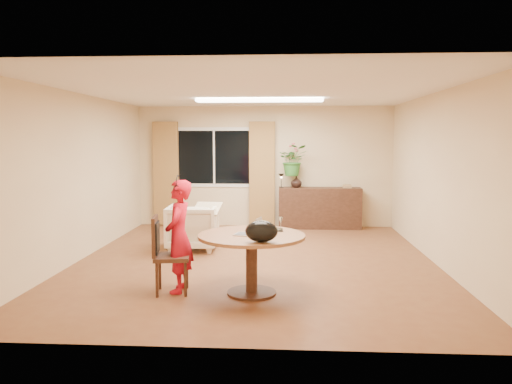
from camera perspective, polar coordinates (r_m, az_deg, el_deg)
floor at (r=7.82m, az=-0.09°, el=-7.93°), size 6.50×6.50×0.00m
ceiling at (r=7.62m, az=-0.09°, el=11.41°), size 6.50×6.50×0.00m
wall_back at (r=10.85m, az=0.98°, el=2.92°), size 5.50×0.00×5.50m
wall_left at (r=8.25m, az=-19.53°, el=1.61°), size 0.00×6.50×6.50m
wall_right at (r=7.93m, az=20.17°, el=1.42°), size 0.00×6.50×6.50m
window at (r=10.92m, az=-4.81°, el=3.98°), size 1.70×0.03×1.30m
curtain_left at (r=11.07m, az=-10.24°, el=2.09°), size 0.55×0.08×2.25m
curtain_right at (r=10.76m, az=0.69°, el=2.07°), size 0.55×0.08×2.25m
ceiling_panel at (r=8.81m, az=0.40°, el=10.45°), size 2.20×0.35×0.05m
dining_table at (r=6.09m, az=-0.51°, el=-6.32°), size 1.30×1.30×0.74m
dining_chair at (r=6.24m, az=-9.59°, el=-7.08°), size 0.52×0.48×0.96m
child at (r=6.25m, az=-8.81°, el=-5.01°), size 0.52×0.35×1.39m
laptop at (r=5.99m, az=-0.90°, el=-3.89°), size 0.38×0.30×0.23m
tumbler at (r=6.32m, az=0.40°, el=-3.89°), size 0.08×0.08×0.11m
wine_glass at (r=6.23m, az=2.84°, el=-3.70°), size 0.07×0.07×0.19m
pot_lid at (r=6.33m, az=2.06°, el=-4.23°), size 0.27×0.27×0.04m
handbag at (r=5.57m, az=0.63°, el=-4.53°), size 0.42×0.32×0.25m
armchair at (r=8.66m, az=-7.24°, el=-3.97°), size 0.86×0.88×0.78m
throw at (r=8.50m, az=-5.62°, el=-1.38°), size 0.48×0.58×0.03m
sideboard at (r=10.70m, az=7.29°, el=-1.82°), size 1.74×0.42×0.87m
vase at (r=10.62m, az=4.64°, el=1.18°), size 0.29×0.29×0.25m
bouquet at (r=10.59m, az=4.27°, el=3.63°), size 0.62×0.55×0.66m
book_stack at (r=10.70m, az=10.37°, el=0.67°), size 0.20×0.16×0.08m
desk_lamp at (r=10.57m, az=2.90°, el=1.35°), size 0.15×0.15×0.32m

